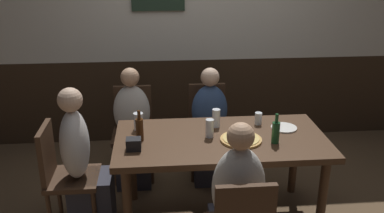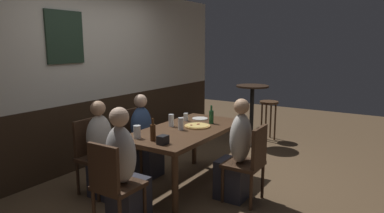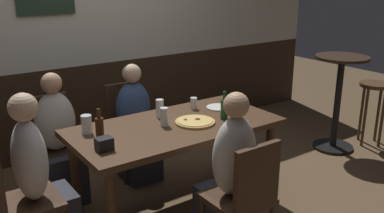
# 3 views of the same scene
# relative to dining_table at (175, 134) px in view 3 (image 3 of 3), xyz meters

# --- Properties ---
(ground_plane) EXTENTS (12.00, 12.00, 0.00)m
(ground_plane) POSITION_rel_dining_table_xyz_m (0.00, 0.00, -0.66)
(ground_plane) COLOR brown
(wall_back) EXTENTS (6.40, 0.13, 2.60)m
(wall_back) POSITION_rel_dining_table_xyz_m (-0.00, 1.65, 0.65)
(wall_back) COLOR #332316
(wall_back) RESTS_ON ground_plane
(dining_table) EXTENTS (1.66, 0.84, 0.74)m
(dining_table) POSITION_rel_dining_table_xyz_m (0.00, 0.00, 0.00)
(dining_table) COLOR #472D1C
(dining_table) RESTS_ON ground_plane
(chair_mid_near) EXTENTS (0.40, 0.40, 0.88)m
(chair_mid_near) POSITION_rel_dining_table_xyz_m (0.00, -0.84, -0.16)
(chair_mid_near) COLOR #422B1C
(chair_mid_near) RESTS_ON ground_plane
(chair_head_west) EXTENTS (0.40, 0.40, 0.88)m
(chair_head_west) POSITION_rel_dining_table_xyz_m (-1.25, 0.00, -0.16)
(chair_head_west) COLOR #422B1C
(chair_head_west) RESTS_ON ground_plane
(chair_mid_far) EXTENTS (0.40, 0.40, 0.88)m
(chair_mid_far) POSITION_rel_dining_table_xyz_m (0.00, 0.84, -0.16)
(chair_mid_far) COLOR #422B1C
(chair_mid_far) RESTS_ON ground_plane
(chair_left_far) EXTENTS (0.40, 0.40, 0.88)m
(chair_left_far) POSITION_rel_dining_table_xyz_m (-0.73, 0.84, -0.16)
(chair_left_far) COLOR #422B1C
(chair_left_far) RESTS_ON ground_plane
(person_mid_near) EXTENTS (0.34, 0.37, 1.17)m
(person_mid_near) POSITION_rel_dining_table_xyz_m (0.00, -0.68, -0.17)
(person_mid_near) COLOR #2D2D38
(person_mid_near) RESTS_ON ground_plane
(person_head_west) EXTENTS (0.37, 0.34, 1.18)m
(person_head_west) POSITION_rel_dining_table_xyz_m (-1.09, 0.00, -0.16)
(person_head_west) COLOR #2D2D38
(person_head_west) RESTS_ON ground_plane
(person_mid_far) EXTENTS (0.34, 0.37, 1.10)m
(person_mid_far) POSITION_rel_dining_table_xyz_m (-0.00, 0.67, -0.19)
(person_mid_far) COLOR #2D2D38
(person_mid_far) RESTS_ON ground_plane
(person_left_far) EXTENTS (0.34, 0.37, 1.12)m
(person_left_far) POSITION_rel_dining_table_xyz_m (-0.73, 0.67, -0.19)
(person_left_far) COLOR #2D2D38
(person_left_far) RESTS_ON ground_plane
(pizza) EXTENTS (0.32, 0.32, 0.03)m
(pizza) POSITION_rel_dining_table_xyz_m (0.14, -0.07, 0.10)
(pizza) COLOR tan
(pizza) RESTS_ON dining_table
(beer_glass_tall) EXTENTS (0.08, 0.08, 0.14)m
(beer_glass_tall) POSITION_rel_dining_table_xyz_m (-0.65, 0.22, 0.15)
(beer_glass_tall) COLOR silver
(beer_glass_tall) RESTS_ON dining_table
(highball_clear) EXTENTS (0.06, 0.06, 0.15)m
(highball_clear) POSITION_rel_dining_table_xyz_m (-0.09, 0.02, 0.15)
(highball_clear) COLOR silver
(highball_clear) RESTS_ON dining_table
(tumbler_water) EXTENTS (0.07, 0.07, 0.15)m
(tumbler_water) POSITION_rel_dining_table_xyz_m (-0.01, 0.22, 0.15)
(tumbler_water) COLOR silver
(tumbler_water) RESTS_ON dining_table
(beer_glass_half) EXTENTS (0.06, 0.06, 0.10)m
(beer_glass_half) POSITION_rel_dining_table_xyz_m (0.35, 0.24, 0.13)
(beer_glass_half) COLOR silver
(beer_glass_half) RESTS_ON dining_table
(beer_bottle_green) EXTENTS (0.06, 0.06, 0.24)m
(beer_bottle_green) POSITION_rel_dining_table_xyz_m (0.40, -0.13, 0.18)
(beer_bottle_green) COLOR #194723
(beer_bottle_green) RESTS_ON dining_table
(beer_bottle_brown) EXTENTS (0.06, 0.06, 0.25)m
(beer_bottle_brown) POSITION_rel_dining_table_xyz_m (-0.63, 0.01, 0.18)
(beer_bottle_brown) COLOR #42230F
(beer_bottle_brown) RESTS_ON dining_table
(plate_white_large) EXTENTS (0.21, 0.21, 0.01)m
(plate_white_large) POSITION_rel_dining_table_xyz_m (0.54, 0.13, 0.09)
(plate_white_large) COLOR white
(plate_white_large) RESTS_ON dining_table
(condiment_caddy) EXTENTS (0.11, 0.09, 0.09)m
(condiment_caddy) POSITION_rel_dining_table_xyz_m (-0.67, -0.15, 0.13)
(condiment_caddy) COLOR black
(condiment_caddy) RESTS_ON dining_table
(side_bar_table) EXTENTS (0.56, 0.56, 1.05)m
(side_bar_table) POSITION_rel_dining_table_xyz_m (2.13, 0.02, -0.04)
(side_bar_table) COLOR black
(side_bar_table) RESTS_ON ground_plane
(bar_stool) EXTENTS (0.34, 0.34, 0.72)m
(bar_stool) POSITION_rel_dining_table_xyz_m (2.58, -0.13, -0.09)
(bar_stool) COLOR #513521
(bar_stool) RESTS_ON ground_plane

